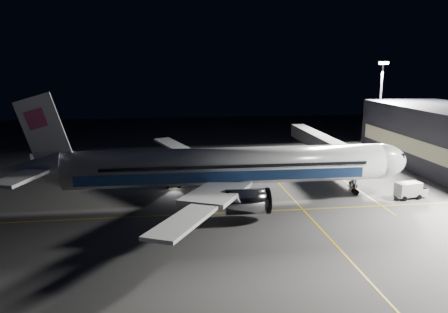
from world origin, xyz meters
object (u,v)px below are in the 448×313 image
object	(u,v)px
safety_cone_c	(192,175)
airliner	(221,167)
jet_bridge	(325,145)
baggage_tug	(173,182)
floodlight_mast_north	(381,98)
safety_cone_b	(252,177)
service_truck	(411,190)
safety_cone_a	(217,190)

from	to	relation	value
safety_cone_c	airliner	bearing A→B (deg)	-75.48
jet_bridge	baggage_tug	xyz separation A→B (m)	(-30.19, -10.05, -3.73)
floodlight_mast_north	safety_cone_c	size ratio (longest dim) A/B	37.91
jet_bridge	safety_cone_b	size ratio (longest dim) A/B	58.99
airliner	baggage_tug	bearing A→B (deg)	131.62
service_truck	baggage_tug	bearing A→B (deg)	153.43
service_truck	safety_cone_c	world-z (taller)	service_truck
safety_cone_a	safety_cone_b	bearing A→B (deg)	46.33
airliner	baggage_tug	xyz separation A→B (m)	(-7.11, 8.01, -4.32)
jet_bridge	floodlight_mast_north	distance (m)	24.06
floodlight_mast_north	safety_cone_a	size ratio (longest dim) A/B	34.11
jet_bridge	service_truck	xyz separation A→B (m)	(6.06, -21.12, -3.23)
service_truck	safety_cone_b	distance (m)	26.53
baggage_tug	safety_cone_a	xyz separation A→B (m)	(6.91, -4.01, -0.54)
safety_cone_b	service_truck	bearing A→B (deg)	-33.66
airliner	baggage_tug	world-z (taller)	airliner
jet_bridge	safety_cone_c	size ratio (longest dim) A/B	62.99
airliner	safety_cone_a	world-z (taller)	airliner
safety_cone_c	floodlight_mast_north	bearing A→B (deg)	21.92
baggage_tug	safety_cone_c	world-z (taller)	baggage_tug
service_truck	safety_cone_c	size ratio (longest dim) A/B	9.54
service_truck	safety_cone_a	size ratio (longest dim) A/B	8.59
safety_cone_c	safety_cone_b	bearing A→B (deg)	-12.49
safety_cone_b	safety_cone_c	bearing A→B (deg)	167.51
airliner	service_truck	distance (m)	29.54
airliner	safety_cone_b	xyz separation A→B (m)	(7.08, 11.63, -4.87)
safety_cone_a	safety_cone_c	distance (m)	10.57
airliner	baggage_tug	size ratio (longest dim) A/B	24.05
service_truck	baggage_tug	world-z (taller)	service_truck
jet_bridge	baggage_tug	world-z (taller)	jet_bridge
safety_cone_c	baggage_tug	bearing A→B (deg)	-120.22
airliner	safety_cone_c	distance (m)	15.27
floodlight_mast_north	jet_bridge	bearing A→B (deg)	-142.26
jet_bridge	safety_cone_c	world-z (taller)	jet_bridge
safety_cone_a	airliner	bearing A→B (deg)	-87.04
airliner	service_truck	xyz separation A→B (m)	(29.14, -3.06, -3.81)
service_truck	safety_cone_a	distance (m)	30.20
airliner	service_truck	world-z (taller)	airliner
airliner	floodlight_mast_north	xyz separation A→B (m)	(41.08, 31.99, 7.21)
safety_cone_b	safety_cone_c	distance (m)	10.96
safety_cone_b	safety_cone_c	size ratio (longest dim) A/B	1.07
baggage_tug	airliner	bearing A→B (deg)	-49.37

